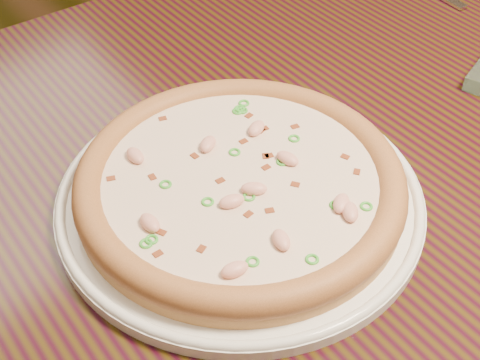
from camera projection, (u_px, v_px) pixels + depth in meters
ground at (275, 307)px, 1.47m from camera, size 9.00×9.00×0.00m
hero_table at (296, 195)px, 0.80m from camera, size 1.20×0.80×0.75m
plate at (240, 196)px, 0.64m from camera, size 0.35×0.35×0.02m
pizza at (240, 182)px, 0.63m from camera, size 0.31×0.31×0.03m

